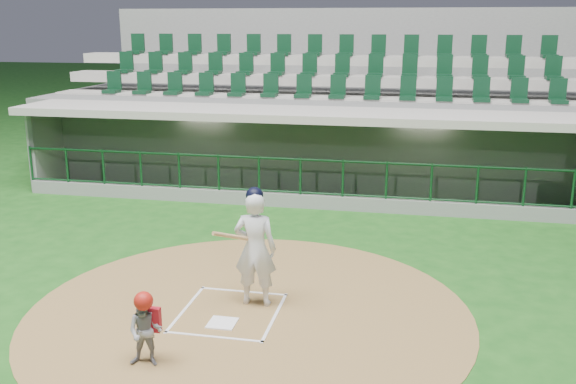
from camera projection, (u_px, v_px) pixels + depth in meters
name	position (u px, v px, depth m)	size (l,w,h in m)	color
ground	(235.00, 306.00, 10.65)	(120.00, 120.00, 0.00)	#184E16
dirt_circle	(249.00, 312.00, 10.40)	(7.20, 7.20, 0.01)	brown
home_plate	(222.00, 323.00, 9.99)	(0.43, 0.43, 0.02)	white
batter_box_chalk	(230.00, 312.00, 10.37)	(1.55, 1.80, 0.01)	white
dugout_structure	(314.00, 156.00, 17.82)	(16.40, 3.70, 3.00)	gray
seating_deck	(329.00, 123.00, 20.62)	(17.00, 6.72, 5.15)	slate
batter	(255.00, 247.00, 10.45)	(0.89, 0.88, 2.01)	silver
catcher	(145.00, 328.00, 8.67)	(0.52, 0.42, 1.07)	gray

